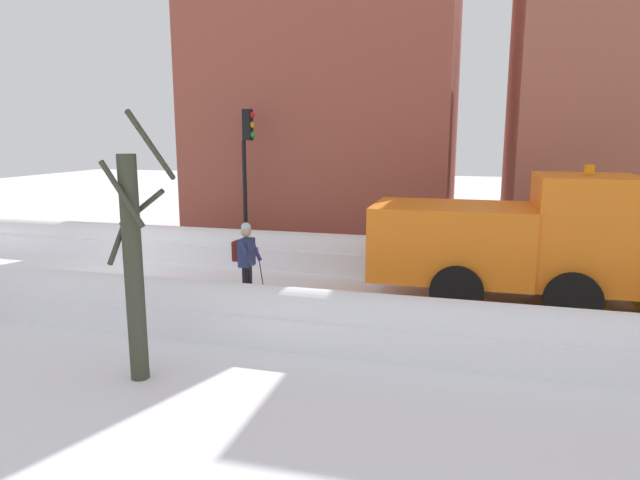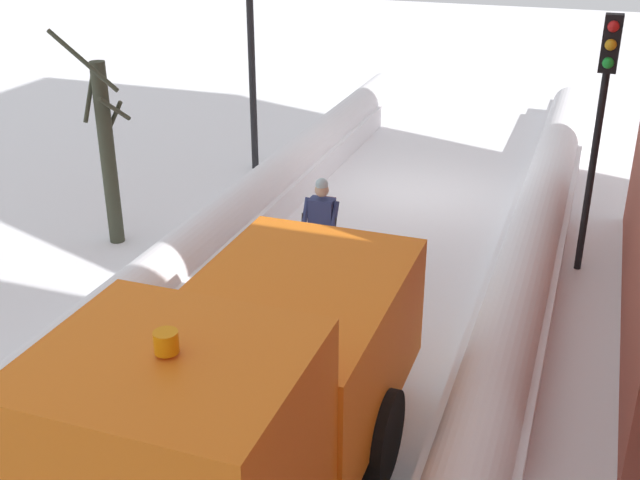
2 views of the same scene
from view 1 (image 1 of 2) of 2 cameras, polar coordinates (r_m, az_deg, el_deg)
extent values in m
plane|color=white|center=(12.46, 18.33, -7.11)|extent=(80.00, 80.00, 0.00)
cube|color=white|center=(15.03, 17.90, -2.93)|extent=(1.10, 36.00, 0.57)
cylinder|color=white|center=(14.96, 17.97, -1.88)|extent=(0.90, 34.20, 0.90)
cube|color=white|center=(9.79, 19.19, -10.39)|extent=(1.10, 36.00, 0.56)
cylinder|color=white|center=(9.70, 19.29, -8.84)|extent=(0.90, 34.20, 0.90)
cube|color=brown|center=(20.94, 1.40, 22.67)|extent=(7.41, 8.58, 16.04)
cube|color=#9E5642|center=(20.42, 28.96, 11.78)|extent=(7.12, 6.85, 9.06)
cube|color=orange|center=(12.65, 13.31, -0.04)|extent=(2.30, 3.40, 1.60)
cube|color=orange|center=(12.79, 25.55, 0.90)|extent=(2.20, 2.00, 2.30)
cube|color=black|center=(12.93, 29.92, 2.88)|extent=(1.85, 0.06, 1.01)
cylinder|color=orange|center=(12.66, 26.02, 6.57)|extent=(0.20, 0.20, 0.18)
cylinder|color=black|center=(14.09, 23.15, -3.07)|extent=(0.25, 1.10, 1.10)
cylinder|color=black|center=(11.88, 24.59, -5.66)|extent=(0.25, 1.10, 1.10)
cylinder|color=black|center=(13.94, 14.17, -2.65)|extent=(0.25, 1.10, 1.10)
cylinder|color=black|center=(11.71, 13.89, -5.21)|extent=(0.25, 1.10, 1.10)
cylinder|color=black|center=(12.72, -7.31, -4.35)|extent=(0.14, 0.14, 0.82)
cylinder|color=black|center=(12.53, -7.69, -4.60)|extent=(0.14, 0.14, 0.82)
cube|color=navy|center=(12.46, -7.58, -1.28)|extent=(0.42, 0.26, 0.62)
cube|color=#591E19|center=(12.53, -8.47, -1.08)|extent=(0.32, 0.16, 0.44)
sphere|color=tan|center=(12.37, -7.63, 0.85)|extent=(0.24, 0.24, 0.24)
sphere|color=silver|center=(12.35, -7.65, 1.31)|extent=(0.22, 0.22, 0.22)
cylinder|color=navy|center=(12.65, -6.71, -0.93)|extent=(0.09, 0.33, 0.56)
cylinder|color=navy|center=(12.18, -7.62, -1.41)|extent=(0.09, 0.33, 0.56)
cube|color=black|center=(12.74, -6.22, -6.15)|extent=(0.09, 1.80, 0.03)
cube|color=black|center=(12.55, -6.59, -6.43)|extent=(0.09, 1.80, 0.03)
cylinder|color=#262628|center=(12.76, -6.09, -3.39)|extent=(0.02, 0.19, 1.19)
cylinder|color=#262628|center=(12.23, -7.11, -4.05)|extent=(0.02, 0.19, 1.19)
cylinder|color=black|center=(16.88, -7.73, 4.11)|extent=(0.12, 0.12, 3.55)
cube|color=black|center=(16.72, -7.47, 11.70)|extent=(0.28, 0.24, 0.90)
sphere|color=red|center=(16.67, -7.07, 12.67)|extent=(0.18, 0.18, 0.18)
sphere|color=gold|center=(16.67, -7.05, 11.71)|extent=(0.18, 0.18, 0.18)
sphere|color=green|center=(16.66, -7.03, 10.75)|extent=(0.18, 0.18, 0.18)
cylinder|color=#393C2D|center=(8.74, -18.67, -2.96)|extent=(0.28, 0.28, 3.45)
cylinder|color=#393C2D|center=(8.38, -19.73, 4.46)|extent=(0.16, 0.63, 0.98)
cylinder|color=#393C2D|center=(8.76, -19.82, 0.72)|extent=(0.61, 0.16, 0.91)
cylinder|color=#393C2D|center=(8.79, -17.92, 3.16)|extent=(0.13, 0.82, 0.62)
cylinder|color=#393C2D|center=(8.31, -16.91, 9.13)|extent=(1.25, 0.16, 1.02)
camera|label=2|loc=(17.04, 41.20, 17.03)|focal=44.45mm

